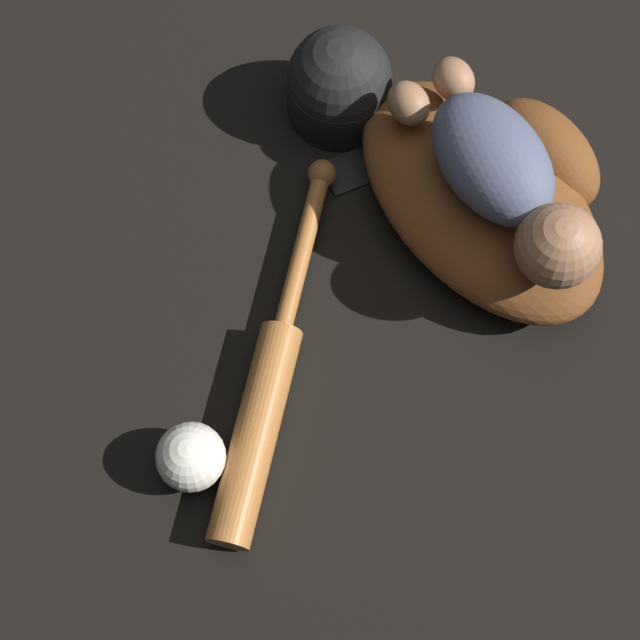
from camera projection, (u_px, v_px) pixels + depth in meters
name	position (u px, v px, depth m)	size (l,w,h in m)	color
ground_plane	(449.00, 181.00, 1.37)	(6.00, 6.00, 0.00)	black
baseball_glove	(491.00, 191.00, 1.31)	(0.43, 0.35, 0.10)	brown
baby_figure	(505.00, 177.00, 1.20)	(0.32, 0.23, 0.10)	#4C516B
baseball_bat	(266.00, 391.00, 1.24)	(0.19, 0.48, 0.05)	#9E602D
baseball	(191.00, 457.00, 1.20)	(0.08, 0.08, 0.08)	silver
baseball_cap	(340.00, 85.00, 1.35)	(0.20, 0.18, 0.13)	black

